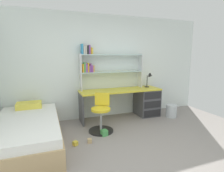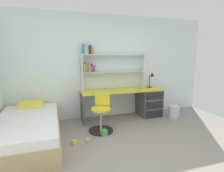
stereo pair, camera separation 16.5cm
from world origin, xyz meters
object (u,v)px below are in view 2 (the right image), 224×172
(swivel_chair, at_px, (101,116))
(waste_bin, at_px, (174,112))
(toy_block_green_0, at_px, (104,133))
(toy_block_natural_2, at_px, (88,140))
(bed_platform, at_px, (28,130))
(desk_lamp, at_px, (152,78))
(toy_block_yellow_1, at_px, (74,142))
(bookshelf_hutch, at_px, (104,64))
(desk, at_px, (142,101))

(swivel_chair, relative_size, waste_bin, 2.47)
(waste_bin, relative_size, toy_block_green_0, 2.74)
(swivel_chair, distance_m, toy_block_green_0, 0.36)
(swivel_chair, height_order, toy_block_natural_2, swivel_chair)
(toy_block_green_0, bearing_deg, bed_platform, 174.77)
(desk_lamp, height_order, toy_block_green_0, desk_lamp)
(desk_lamp, relative_size, toy_block_yellow_1, 5.00)
(swivel_chair, relative_size, toy_block_yellow_1, 10.44)
(toy_block_green_0, bearing_deg, bookshelf_hutch, 74.14)
(desk_lamp, xyz_separation_m, toy_block_green_0, (-1.58, -0.89, -0.94))
(bookshelf_hutch, relative_size, swivel_chair, 2.03)
(bed_platform, distance_m, waste_bin, 3.40)
(bookshelf_hutch, bearing_deg, toy_block_green_0, -105.86)
(bed_platform, relative_size, waste_bin, 6.33)
(bookshelf_hutch, xyz_separation_m, desk_lamp, (1.29, -0.13, -0.39))
(desk, height_order, waste_bin, desk)
(bed_platform, bearing_deg, desk, 14.93)
(bed_platform, xyz_separation_m, waste_bin, (3.39, 0.32, -0.08))
(desk, bearing_deg, bed_platform, -165.07)
(toy_block_green_0, relative_size, toy_block_natural_2, 1.54)
(desk, height_order, bookshelf_hutch, bookshelf_hutch)
(bookshelf_hutch, height_order, desk_lamp, bookshelf_hutch)
(desk_lamp, distance_m, toy_block_natural_2, 2.40)
(swivel_chair, height_order, waste_bin, swivel_chair)
(desk_lamp, bearing_deg, toy_block_natural_2, -150.73)
(bed_platform, bearing_deg, desk_lamp, 14.26)
(desk, relative_size, toy_block_natural_2, 26.79)
(swivel_chair, xyz_separation_m, toy_block_yellow_1, (-0.62, -0.44, -0.28))
(bed_platform, height_order, waste_bin, bed_platform)
(waste_bin, xyz_separation_m, toy_block_yellow_1, (-2.59, -0.65, -0.12))
(toy_block_yellow_1, height_order, toy_block_natural_2, same)
(desk, relative_size, waste_bin, 6.36)
(bookshelf_hutch, relative_size, bed_platform, 0.79)
(swivel_chair, xyz_separation_m, toy_block_green_0, (-0.01, -0.25, -0.26))
(bookshelf_hutch, height_order, toy_block_green_0, bookshelf_hutch)
(bed_platform, bearing_deg, toy_block_natural_2, -16.83)
(desk_lamp, distance_m, toy_block_green_0, 2.04)
(bookshelf_hutch, xyz_separation_m, swivel_chair, (-0.28, -0.77, -1.07))
(bed_platform, distance_m, toy_block_yellow_1, 0.88)
(bookshelf_hutch, xyz_separation_m, toy_block_yellow_1, (-0.90, -1.21, -1.35))
(toy_block_green_0, xyz_separation_m, toy_block_yellow_1, (-0.61, -0.19, -0.02))
(swivel_chair, xyz_separation_m, waste_bin, (1.97, 0.21, -0.16))
(waste_bin, height_order, toy_block_natural_2, waste_bin)
(desk, height_order, desk_lamp, desk_lamp)
(bookshelf_hutch, xyz_separation_m, toy_block_green_0, (-0.29, -1.02, -1.33))
(bed_platform, bearing_deg, toy_block_yellow_1, -22.07)
(desk_lamp, relative_size, toy_block_natural_2, 4.99)
(bookshelf_hutch, distance_m, desk_lamp, 1.35)
(bookshelf_hutch, height_order, swivel_chair, bookshelf_hutch)
(waste_bin, bearing_deg, toy_block_green_0, -167.18)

